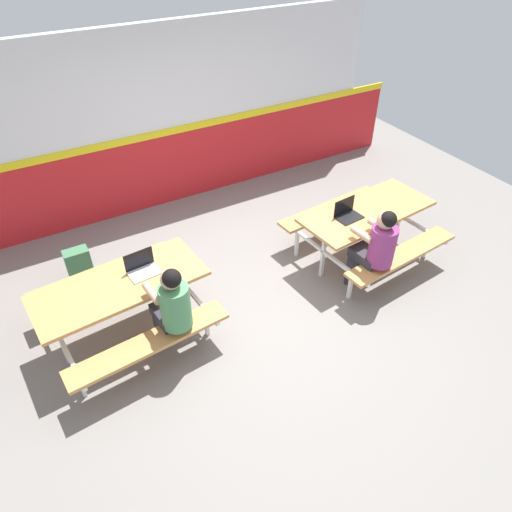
{
  "coord_description": "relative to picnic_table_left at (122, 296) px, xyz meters",
  "views": [
    {
      "loc": [
        -2.11,
        -3.5,
        3.93
      ],
      "look_at": [
        0.0,
        0.18,
        0.55
      ],
      "focal_mm": 32.69,
      "sensor_mm": 36.0,
      "label": 1
    }
  ],
  "objects": [
    {
      "name": "picnic_table_left",
      "position": [
        0.0,
        0.0,
        0.0
      ],
      "size": [
        1.81,
        1.69,
        0.74
      ],
      "color": "tan",
      "rests_on": "ground"
    },
    {
      "name": "student_nearer",
      "position": [
        0.37,
        -0.53,
        0.13
      ],
      "size": [
        0.39,
        0.53,
        1.21
      ],
      "color": "#2D2D38",
      "rests_on": "ground"
    },
    {
      "name": "laptop_dark",
      "position": [
        2.8,
        -0.18,
        0.21
      ],
      "size": [
        0.34,
        0.25,
        0.22
      ],
      "color": "black",
      "rests_on": "picnic_table_right"
    },
    {
      "name": "accent_backdrop",
      "position": [
        1.56,
        2.45,
        0.67
      ],
      "size": [
        8.0,
        0.14,
        2.6
      ],
      "color": "red",
      "rests_on": "ground"
    },
    {
      "name": "backpack_dark",
      "position": [
        -0.24,
        1.22,
        -0.36
      ],
      "size": [
        0.3,
        0.22,
        0.44
      ],
      "color": "#3F724C",
      "rests_on": "ground"
    },
    {
      "name": "picnic_table_right",
      "position": [
        3.13,
        -0.19,
        0.0
      ],
      "size": [
        1.81,
        1.69,
        0.74
      ],
      "color": "tan",
      "rests_on": "ground"
    },
    {
      "name": "laptop_silver",
      "position": [
        0.28,
        0.06,
        0.21
      ],
      "size": [
        0.34,
        0.25,
        0.22
      ],
      "color": "silver",
      "rests_on": "picnic_table_left"
    },
    {
      "name": "student_further",
      "position": [
        2.76,
        -0.79,
        0.13
      ],
      "size": [
        0.39,
        0.53,
        1.21
      ],
      "color": "#2D2D38",
      "rests_on": "ground"
    },
    {
      "name": "ground_plane",
      "position": [
        1.56,
        -0.28,
        -0.58
      ],
      "size": [
        10.0,
        10.0,
        0.02
      ],
      "primitive_type": "cube",
      "color": "gray"
    }
  ]
}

